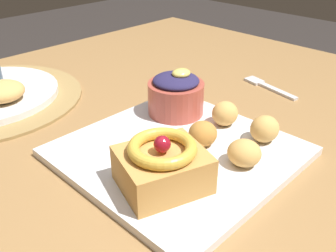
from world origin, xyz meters
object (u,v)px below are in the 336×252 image
(cake_slice, at_px, (162,165))
(fritter_middle, at_px, (203,133))
(fritter_front, at_px, (265,129))
(back_pastry, at_px, (2,91))
(fork, at_px, (267,86))
(front_plate, at_px, (178,152))
(fritter_back, at_px, (225,114))
(berry_ramekin, at_px, (176,94))
(fritter_extra, at_px, (244,153))

(cake_slice, relative_size, fritter_middle, 2.98)
(fritter_front, bearing_deg, back_pastry, 117.81)
(fritter_middle, relative_size, fork, 0.32)
(cake_slice, xyz_separation_m, fritter_front, (0.18, -0.03, -0.01))
(front_plate, height_order, cake_slice, cake_slice)
(fritter_middle, bearing_deg, cake_slice, -166.48)
(fork, bearing_deg, back_pastry, 67.90)
(fritter_front, bearing_deg, fritter_back, 90.29)
(fritter_front, xyz_separation_m, fritter_middle, (-0.07, 0.06, -0.00))
(cake_slice, height_order, fork, cake_slice)
(berry_ramekin, bearing_deg, front_plate, -134.86)
(cake_slice, relative_size, back_pastry, 1.61)
(front_plate, distance_m, fritter_back, 0.10)
(fritter_front, xyz_separation_m, fritter_extra, (-0.07, -0.01, -0.00))
(cake_slice, bearing_deg, back_pastry, 94.95)
(cake_slice, bearing_deg, fork, 12.49)
(fritter_front, relative_size, back_pastry, 0.57)
(front_plate, bearing_deg, fork, 7.60)
(cake_slice, distance_m, berry_ramekin, 0.19)
(berry_ramekin, distance_m, fork, 0.23)
(fritter_back, bearing_deg, berry_ramekin, 106.16)
(fritter_middle, xyz_separation_m, fork, (0.27, 0.06, -0.03))
(back_pastry, bearing_deg, front_plate, -71.75)
(fritter_back, distance_m, fritter_extra, 0.11)
(fritter_extra, bearing_deg, front_plate, 110.11)
(fritter_front, relative_size, fritter_middle, 1.07)
(fritter_front, distance_m, fritter_extra, 0.07)
(fritter_back, height_order, fork, fritter_back)
(berry_ramekin, xyz_separation_m, fritter_back, (0.02, -0.08, -0.01))
(cake_slice, relative_size, fritter_back, 2.90)
(front_plate, bearing_deg, fritter_middle, -28.56)
(cake_slice, height_order, fritter_back, cake_slice)
(fritter_middle, bearing_deg, back_pastry, 112.19)
(cake_slice, relative_size, berry_ramekin, 1.34)
(berry_ramekin, xyz_separation_m, fritter_front, (0.02, -0.15, -0.01))
(fritter_middle, relative_size, back_pastry, 0.54)
(front_plate, distance_m, fritter_extra, 0.10)
(fritter_front, distance_m, fork, 0.23)
(berry_ramekin, relative_size, fork, 0.72)
(fork, bearing_deg, fritter_front, 132.15)
(fritter_back, bearing_deg, fritter_middle, -168.90)
(cake_slice, height_order, fritter_middle, cake_slice)
(cake_slice, xyz_separation_m, fritter_middle, (0.11, 0.03, -0.01))
(front_plate, xyz_separation_m, fork, (0.30, 0.04, -0.00))
(cake_slice, bearing_deg, front_plate, 30.18)
(fritter_back, relative_size, back_pastry, 0.55)
(fritter_middle, relative_size, fritter_extra, 0.92)
(front_plate, distance_m, fritter_front, 0.13)
(fritter_front, distance_m, fritter_back, 0.07)
(front_plate, distance_m, fritter_middle, 0.04)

